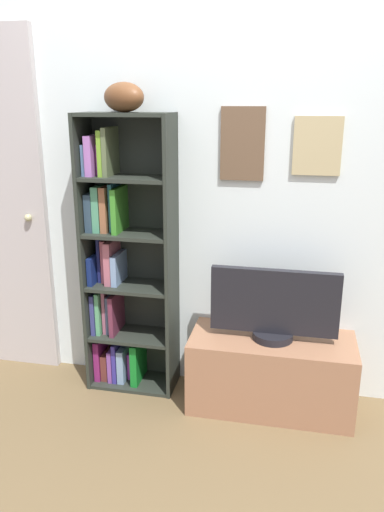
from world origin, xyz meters
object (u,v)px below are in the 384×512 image
(football, at_px, (124,97))
(tv_stand, at_px, (271,373))
(television, at_px, (274,306))
(bookshelf, at_px, (122,265))

(football, height_order, tv_stand, football)
(tv_stand, bearing_deg, television, 90.00)
(television, bearing_deg, football, 175.09)
(bookshelf, bearing_deg, television, -6.23)
(football, bearing_deg, television, -4.91)
(bookshelf, distance_m, tv_stand, 1.05)
(football, distance_m, tv_stand, 1.69)
(football, relative_size, television, 0.39)
(football, distance_m, television, 1.35)
(bookshelf, height_order, tv_stand, bookshelf)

